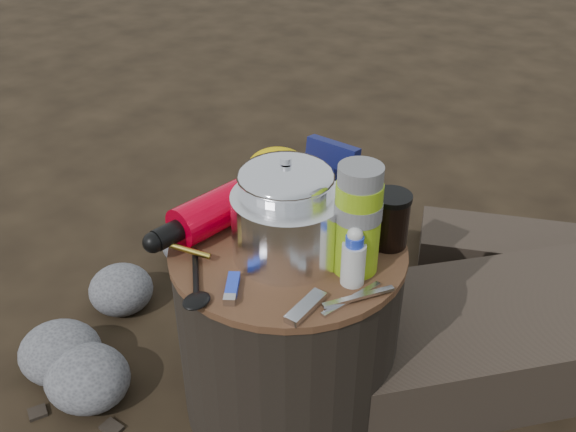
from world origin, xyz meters
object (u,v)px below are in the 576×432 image
Objects in this scene: stump at (288,328)px; camping_pot at (286,204)px; fuel_bottle at (229,204)px; thermos at (358,220)px; travel_mug at (390,220)px.

stump is 2.59× the size of camping_pot.
camping_pot is 0.14m from fuel_bottle.
stump is 0.34m from thermos.
camping_pot is at bearing -177.22° from thermos.
camping_pot is 1.63× the size of travel_mug.
fuel_bottle is at bearing 177.72° from stump.
thermos is at bearing 2.78° from camping_pot.
camping_pot is at bearing -145.70° from travel_mug.
fuel_bottle is 3.14× the size of travel_mug.
camping_pot is 0.20m from travel_mug.
travel_mug reaches higher than stump.
thermos reaches higher than camping_pot.
stump is 1.34× the size of fuel_bottle.
thermos is 1.92× the size of travel_mug.
thermos reaches higher than stump.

